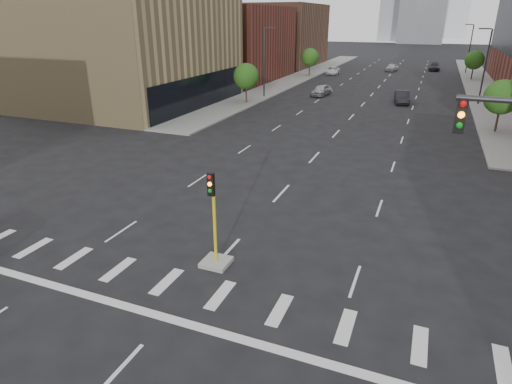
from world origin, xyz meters
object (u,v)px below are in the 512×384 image
Objects in this scene: car_near_left at (321,90)px; car_distant at (392,67)px; car_far_left at (333,71)px; car_mid_right at (402,97)px; car_deep_right at (434,67)px; median_traffic_signal at (215,245)px.

car_near_left is 34.85m from car_distant.
car_far_left is at bearing -127.99° from car_distant.
car_mid_right is 1.07× the size of car_distant.
car_far_left is at bearing -144.18° from car_deep_right.
median_traffic_signal is at bearing -104.06° from car_mid_right.
car_deep_right is (14.22, 38.63, -0.01)m from car_near_left.
car_deep_right is at bearing 32.08° from car_far_left.
car_mid_right is at bearing 84.18° from median_traffic_signal.
median_traffic_signal is 0.92× the size of car_mid_right.
median_traffic_signal is 43.84m from car_mid_right.
median_traffic_signal is 0.84× the size of car_deep_right.
car_mid_right reaches higher than car_far_left.
car_distant reaches higher than car_far_left.
car_deep_right is (18.16, 13.68, 0.07)m from car_far_left.
car_deep_right is 1.17× the size of car_distant.
car_mid_right is 30.62m from car_far_left.
car_distant is at bearing -152.76° from car_deep_right.
car_far_left is (-14.95, 26.73, -0.10)m from car_mid_right.
car_distant is (-0.36, 79.69, -0.21)m from median_traffic_signal.
median_traffic_signal reaches higher than car_mid_right.
car_mid_right is at bearing -65.70° from car_far_left.
car_deep_right reaches higher than car_far_left.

